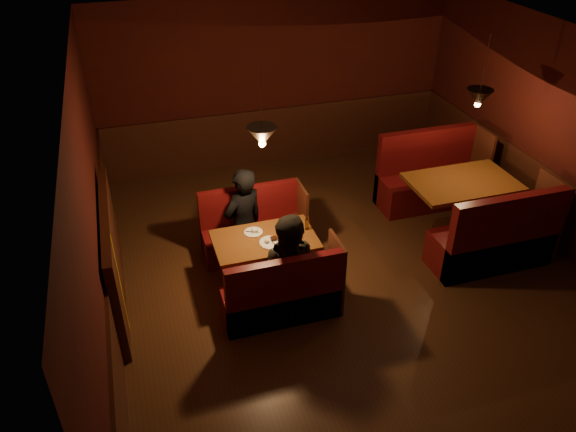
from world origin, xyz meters
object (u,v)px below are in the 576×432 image
object	(u,v)px
second_bench_far	(429,180)
second_bench_near	(496,242)
main_bench_far	(254,232)
main_bench_near	(284,298)
diner_b	(293,256)
main_table	(266,248)
diner_a	(243,203)
second_table	(460,194)

from	to	relation	value
second_bench_far	second_bench_near	xyz separation A→B (m)	(0.00, -1.77, 0.00)
main_bench_far	main_bench_near	world-z (taller)	same
main_bench_near	diner_b	distance (m)	0.56
main_table	main_bench_far	distance (m)	0.75
main_bench_near	second_bench_near	size ratio (longest dim) A/B	0.85
main_bench_near	second_bench_far	distance (m)	3.54
main_bench_far	diner_a	world-z (taller)	diner_a
second_bench_near	diner_a	world-z (taller)	diner_a
main_table	second_bench_far	size ratio (longest dim) A/B	0.77
main_bench_far	second_bench_far	distance (m)	3.00
second_bench_near	diner_b	distance (m)	2.87
main_table	diner_a	world-z (taller)	diner_a
main_bench_far	diner_a	size ratio (longest dim) A/B	0.83
main_bench_near	diner_b	size ratio (longest dim) A/B	0.83
main_bench_near	second_bench_near	xyz separation A→B (m)	(2.96, 0.16, 0.07)
main_table	diner_b	bearing A→B (deg)	-77.27
diner_a	diner_b	bearing A→B (deg)	77.96
main_table	second_table	xyz separation A→B (m)	(2.94, 0.33, 0.10)
main_bench_far	second_table	world-z (taller)	main_bench_far
second_table	diner_a	xyz separation A→B (m)	(-3.07, 0.33, 0.22)
second_bench_near	diner_a	bearing A→B (deg)	158.61
second_bench_far	main_bench_near	bearing A→B (deg)	-146.92
main_bench_near	second_bench_near	world-z (taller)	second_bench_near
main_bench_far	diner_b	bearing A→B (deg)	-84.45
main_bench_far	main_bench_near	bearing A→B (deg)	-90.00
main_bench_near	diner_a	distance (m)	1.48
main_table	diner_a	distance (m)	0.74
main_bench_near	second_bench_near	bearing A→B (deg)	3.06
main_bench_near	second_bench_near	distance (m)	2.97
main_bench_near	second_bench_far	xyz separation A→B (m)	(2.96, 1.93, 0.07)
main_table	second_table	size ratio (longest dim) A/B	0.85
diner_b	second_bench_far	bearing A→B (deg)	55.31
main_bench_near	diner_a	xyz separation A→B (m)	(-0.14, 1.38, 0.53)
main_bench_near	diner_a	world-z (taller)	diner_a
diner_a	diner_b	world-z (taller)	diner_b
second_bench_far	diner_b	distance (m)	3.42
main_bench_far	diner_a	xyz separation A→B (m)	(-0.14, -0.06, 0.53)
main_bench_far	second_table	bearing A→B (deg)	-7.65
second_bench_near	diner_a	distance (m)	3.37
diner_a	second_table	bearing A→B (deg)	149.87
second_bench_near	diner_b	size ratio (longest dim) A/B	0.98
diner_b	second_table	bearing A→B (deg)	41.23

